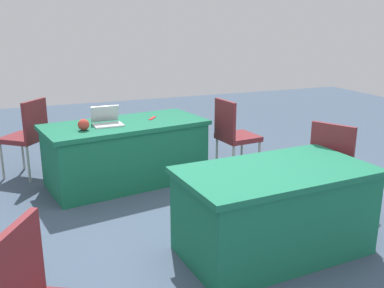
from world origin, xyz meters
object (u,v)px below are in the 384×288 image
object	(u,v)px
table_mid_left	(274,211)
laptop_silver	(107,121)
scissors_red	(152,118)
chair_near_front	(28,133)
chair_tucked_right	(336,163)
chair_aisle	(233,132)
yarn_ball	(84,125)
table_foreground	(126,153)

from	to	relation	value
table_mid_left	laptop_silver	distance (m)	2.25
scissors_red	chair_near_front	bearing A→B (deg)	-76.34
chair_tucked_right	chair_aisle	world-z (taller)	chair_aisle
scissors_red	table_mid_left	bearing A→B (deg)	45.09
table_mid_left	yarn_ball	bearing A→B (deg)	-56.39
chair_near_front	scissors_red	bearing A→B (deg)	-71.91
chair_tucked_right	chair_aisle	distance (m)	1.45
table_mid_left	chair_tucked_right	world-z (taller)	chair_tucked_right
table_foreground	table_mid_left	xyz separation A→B (m)	(-0.74, 2.04, 0.00)
table_foreground	yarn_ball	xyz separation A→B (m)	(0.49, 0.19, 0.42)
table_foreground	yarn_ball	bearing A→B (deg)	21.25
yarn_ball	scissors_red	size ratio (longest dim) A/B	0.69
table_mid_left	chair_near_front	distance (m)	3.23
chair_near_front	scissors_red	distance (m)	1.52
table_mid_left	chair_tucked_right	xyz separation A→B (m)	(-0.94, -0.40, 0.17)
chair_aisle	laptop_silver	xyz separation A→B (m)	(1.50, -0.20, 0.22)
table_foreground	chair_aisle	bearing A→B (deg)	169.38
chair_near_front	laptop_silver	bearing A→B (deg)	-89.53
laptop_silver	scissors_red	bearing A→B (deg)	-169.05
chair_aisle	scissors_red	distance (m)	1.00
table_foreground	laptop_silver	xyz separation A→B (m)	(0.21, 0.04, 0.40)
table_mid_left	scissors_red	bearing A→B (deg)	-79.96
table_mid_left	chair_aisle	distance (m)	1.89
chair_near_front	yarn_ball	size ratio (longest dim) A/B	7.78
chair_tucked_right	scissors_red	xyz separation A→B (m)	(1.31, -1.74, 0.19)
chair_aisle	yarn_ball	size ratio (longest dim) A/B	7.72
chair_aisle	chair_tucked_right	bearing A→B (deg)	9.23
laptop_silver	yarn_ball	bearing A→B (deg)	26.80
chair_tucked_right	laptop_silver	xyz separation A→B (m)	(1.88, -1.61, 0.23)
table_mid_left	scissors_red	xyz separation A→B (m)	(0.38, -2.13, 0.37)
table_mid_left	chair_aisle	size ratio (longest dim) A/B	1.69
table_foreground	scissors_red	bearing A→B (deg)	-165.62
table_mid_left	chair_tucked_right	distance (m)	1.03
table_mid_left	laptop_silver	xyz separation A→B (m)	(0.95, -2.00, 0.40)
scissors_red	chair_aisle	bearing A→B (deg)	105.31
table_mid_left	laptop_silver	bearing A→B (deg)	-64.73
laptop_silver	yarn_ball	size ratio (longest dim) A/B	2.65
chair_tucked_right	yarn_ball	distance (m)	2.62
table_foreground	chair_near_front	distance (m)	1.25
table_mid_left	laptop_silver	world-z (taller)	laptop_silver
table_mid_left	chair_aisle	world-z (taller)	chair_aisle
laptop_silver	table_mid_left	bearing A→B (deg)	113.44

